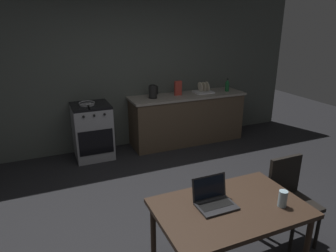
# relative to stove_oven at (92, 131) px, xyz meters

# --- Properties ---
(ground_plane) EXTENTS (12.00, 12.00, 0.00)m
(ground_plane) POSITION_rel_stove_oven_xyz_m (0.58, -2.30, -0.46)
(ground_plane) COLOR black
(back_wall) EXTENTS (6.40, 0.10, 2.79)m
(back_wall) POSITION_rel_stove_oven_xyz_m (0.88, 0.35, 0.94)
(back_wall) COLOR #484D48
(back_wall) RESTS_ON ground_plane
(kitchen_counter) EXTENTS (2.16, 0.64, 0.91)m
(kitchen_counter) POSITION_rel_stove_oven_xyz_m (1.76, 0.00, 0.00)
(kitchen_counter) COLOR #4C3D2D
(kitchen_counter) RESTS_ON ground_plane
(stove_oven) EXTENTS (0.60, 0.62, 0.91)m
(stove_oven) POSITION_rel_stove_oven_xyz_m (0.00, 0.00, 0.00)
(stove_oven) COLOR gray
(stove_oven) RESTS_ON ground_plane
(dining_table) EXTENTS (1.25, 0.79, 0.72)m
(dining_table) POSITION_rel_stove_oven_xyz_m (0.62, -3.05, 0.20)
(dining_table) COLOR #332319
(dining_table) RESTS_ON ground_plane
(chair) EXTENTS (0.40, 0.40, 0.90)m
(chair) POSITION_rel_stove_oven_xyz_m (1.47, -2.88, 0.06)
(chair) COLOR black
(chair) RESTS_ON ground_plane
(laptop) EXTENTS (0.32, 0.26, 0.23)m
(laptop) POSITION_rel_stove_oven_xyz_m (0.50, -2.98, 0.31)
(laptop) COLOR #232326
(laptop) RESTS_ON dining_table
(electric_kettle) EXTENTS (0.17, 0.15, 0.24)m
(electric_kettle) POSITION_rel_stove_oven_xyz_m (1.08, 0.00, 0.57)
(electric_kettle) COLOR black
(electric_kettle) RESTS_ON kitchen_counter
(bottle) EXTENTS (0.08, 0.08, 0.24)m
(bottle) POSITION_rel_stove_oven_xyz_m (2.57, -0.05, 0.57)
(bottle) COLOR #19592D
(bottle) RESTS_ON kitchen_counter
(frying_pan) EXTENTS (0.25, 0.42, 0.05)m
(frying_pan) POSITION_rel_stove_oven_xyz_m (-0.05, -0.03, 0.48)
(frying_pan) COLOR gray
(frying_pan) RESTS_ON stove_oven
(drinking_glass) EXTENTS (0.07, 0.07, 0.14)m
(drinking_glass) POSITION_rel_stove_oven_xyz_m (1.01, -3.22, 0.34)
(drinking_glass) COLOR #99B7C6
(drinking_glass) RESTS_ON dining_table
(cereal_box) EXTENTS (0.13, 0.05, 0.26)m
(cereal_box) POSITION_rel_stove_oven_xyz_m (1.57, 0.02, 0.59)
(cereal_box) COLOR #B2382D
(cereal_box) RESTS_ON kitchen_counter
(dish_rack) EXTENTS (0.34, 0.26, 0.21)m
(dish_rack) POSITION_rel_stove_oven_xyz_m (2.09, 0.00, 0.50)
(dish_rack) COLOR silver
(dish_rack) RESTS_ON kitchen_counter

